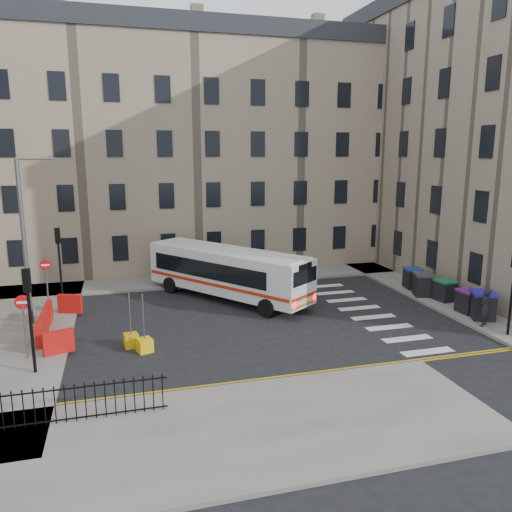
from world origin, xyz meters
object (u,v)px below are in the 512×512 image
wheelie_bin_e (413,278)px  bollard_yellow (145,345)px  pedestrian (485,308)px  bollard_chevron (131,340)px  wheelie_bin_a (483,305)px  wheelie_bin_b (468,301)px  wheelie_bin_d (423,284)px  wheelie_bin_c (445,290)px  streetlamp (24,240)px  bus (227,271)px

wheelie_bin_e → bollard_yellow: bearing=-152.3°
pedestrian → bollard_yellow: size_ratio=3.10×
bollard_chevron → wheelie_bin_e: bearing=15.6°
wheelie_bin_a → pedestrian: (-0.70, -0.96, 0.23)m
wheelie_bin_b → wheelie_bin_d: wheelie_bin_d is taller
bollard_yellow → bollard_chevron: 0.91m
wheelie_bin_a → wheelie_bin_e: 6.05m
wheelie_bin_c → bollard_chevron: bearing=-179.6°
wheelie_bin_b → wheelie_bin_d: bearing=95.0°
streetlamp → wheelie_bin_b: size_ratio=6.65×
pedestrian → wheelie_bin_b: bearing=-142.6°
wheelie_bin_a → wheelie_bin_e: bearing=115.9°
wheelie_bin_e → wheelie_bin_d: bearing=-93.3°
bollard_yellow → wheelie_bin_c: bearing=9.1°
bollard_yellow → wheelie_bin_d: bearing=13.6°
bus → wheelie_bin_a: bus is taller
wheelie_bin_b → wheelie_bin_c: 2.22m
streetlamp → wheelie_bin_e: streetlamp is taller
wheelie_bin_c → wheelie_bin_d: wheelie_bin_d is taller
streetlamp → wheelie_bin_b: bearing=-10.9°
wheelie_bin_b → wheelie_bin_d: size_ratio=0.82×
wheelie_bin_c → wheelie_bin_e: wheelie_bin_e is taller
wheelie_bin_e → bollard_chevron: bearing=-155.1°
wheelie_bin_c → bus: bearing=154.6°
pedestrian → streetlamp: bearing=-50.3°
streetlamp → bollard_chevron: 7.35m
wheelie_bin_a → bollard_chevron: 17.40m
wheelie_bin_e → wheelie_bin_a: bearing=-79.5°
wheelie_bin_a → bollard_yellow: wheelie_bin_a is taller
wheelie_bin_a → wheelie_bin_d: wheelie_bin_a is taller
bollard_yellow → bollard_chevron: same height
wheelie_bin_d → pedestrian: size_ratio=0.80×
streetlamp → bus: streetlamp is taller
pedestrian → bollard_chevron: pedestrian is taller
wheelie_bin_c → pedestrian: bearing=-107.1°
bus → wheelie_bin_a: (11.67, -7.35, -0.83)m
bus → bollard_yellow: 8.67m
wheelie_bin_c → streetlamp: bearing=168.7°
bus → pedestrian: bus is taller
bus → wheelie_bin_e: (11.54, -1.29, -0.91)m
wheelie_bin_a → wheelie_bin_d: (-0.48, 4.46, -0.03)m
wheelie_bin_b → wheelie_bin_e: (-0.09, 5.05, 0.01)m
wheelie_bin_b → bollard_chevron: size_ratio=2.04×
bollard_yellow → streetlamp: bearing=137.7°
pedestrian → bollard_yellow: (-16.11, 1.47, -0.78)m
streetlamp → pedestrian: streetlamp is taller
wheelie_bin_a → bollard_chevron: bearing=-159.4°
bollard_yellow → wheelie_bin_b: bearing=1.7°
wheelie_bin_c → bollard_yellow: 17.14m
pedestrian → bollard_yellow: bearing=-39.3°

